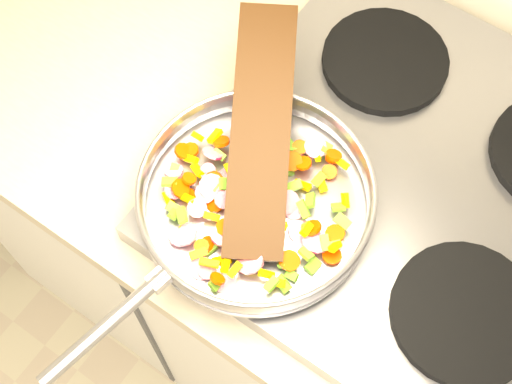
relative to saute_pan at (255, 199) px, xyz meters
The scene contains 7 objects.
cooktop 0.24m from the saute_pan, 47.44° to the left, with size 0.60×0.60×0.04m, color #939399.
grate_fl 0.05m from the saute_pan, 59.87° to the left, with size 0.19×0.19×0.02m, color black.
grate_fr 0.30m from the saute_pan, ahead, with size 0.19×0.19×0.02m, color black.
grate_bl 0.32m from the saute_pan, 86.42° to the left, with size 0.19×0.19×0.02m, color black.
saute_pan is the anchor object (origin of this frame).
vegetable_heap 0.01m from the saute_pan, 120.30° to the right, with size 0.28×0.27×0.05m.
wooden_spatula 0.09m from the saute_pan, 118.94° to the left, with size 0.34×0.08×0.02m, color black.
Camera 1 is at (-0.63, 1.16, 1.82)m, focal length 50.00 mm.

